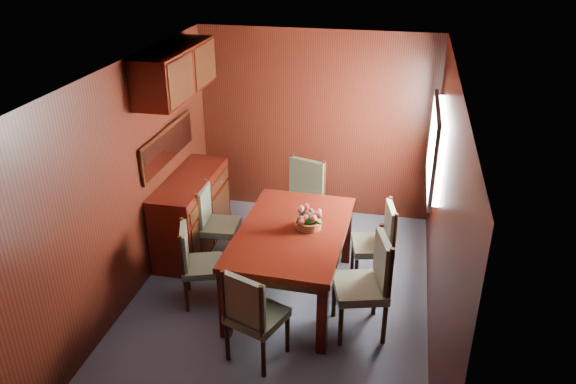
% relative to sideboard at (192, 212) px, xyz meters
% --- Properties ---
extents(ground, '(4.50, 4.50, 0.00)m').
position_rel_sideboard_xyz_m(ground, '(1.25, -1.00, -0.45)').
color(ground, '#3C4252').
rests_on(ground, ground).
extents(room_shell, '(3.06, 4.52, 2.41)m').
position_rel_sideboard_xyz_m(room_shell, '(1.15, -0.67, 1.18)').
color(room_shell, black).
rests_on(room_shell, ground).
extents(sideboard, '(0.48, 1.40, 0.90)m').
position_rel_sideboard_xyz_m(sideboard, '(0.00, 0.00, 0.00)').
color(sideboard, '#320B06').
rests_on(sideboard, ground).
extents(dining_table, '(1.09, 1.71, 0.79)m').
position_rel_sideboard_xyz_m(dining_table, '(1.36, -0.72, 0.23)').
color(dining_table, '#320B06').
rests_on(dining_table, ground).
extents(chair_left_near, '(0.51, 0.52, 0.87)m').
position_rel_sideboard_xyz_m(chair_left_near, '(0.42, -1.01, 0.03)').
color(chair_left_near, black).
rests_on(chair_left_near, ground).
extents(chair_left_far, '(0.44, 0.46, 0.91)m').
position_rel_sideboard_xyz_m(chair_left_far, '(0.34, -0.21, 0.06)').
color(chair_left_far, black).
rests_on(chair_left_far, ground).
extents(chair_right_near, '(0.58, 0.60, 1.03)m').
position_rel_sideboard_xyz_m(chair_right_near, '(2.16, -1.11, 0.12)').
color(chair_right_near, black).
rests_on(chair_right_near, ground).
extents(chair_right_far, '(0.49, 0.51, 0.91)m').
position_rel_sideboard_xyz_m(chair_right_far, '(2.20, -0.24, 0.06)').
color(chair_right_far, black).
rests_on(chair_right_far, ground).
extents(chair_head, '(0.57, 0.56, 0.95)m').
position_rel_sideboard_xyz_m(chair_head, '(1.22, -1.75, 0.08)').
color(chair_head, black).
rests_on(chair_head, ground).
extents(chair_foot, '(0.60, 0.59, 1.03)m').
position_rel_sideboard_xyz_m(chair_foot, '(1.24, 0.43, 0.12)').
color(chair_foot, black).
rests_on(chair_foot, ground).
extents(flower_centerpiece, '(0.27, 0.27, 0.27)m').
position_rel_sideboard_xyz_m(flower_centerpiece, '(1.51, -0.65, 0.47)').
color(flower_centerpiece, '#A15A31').
rests_on(flower_centerpiece, dining_table).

